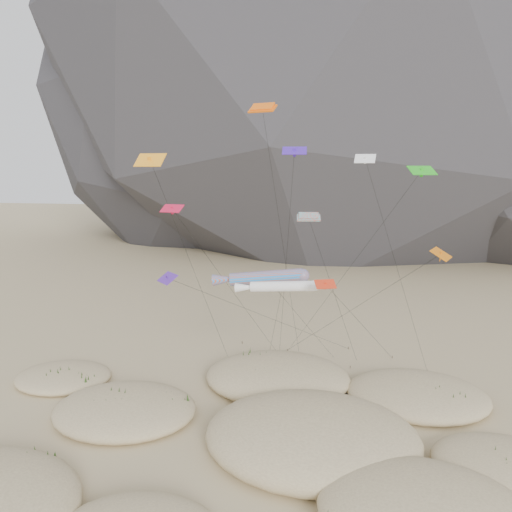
# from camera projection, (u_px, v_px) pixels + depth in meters

# --- Properties ---
(ground) EXTENTS (500.00, 500.00, 0.00)m
(ground) POSITION_uv_depth(u_px,v_px,m) (251.00, 476.00, 34.93)
(ground) COLOR #CCB789
(ground) RESTS_ON ground
(dunes) EXTENTS (49.46, 35.67, 4.12)m
(dunes) POSITION_uv_depth(u_px,v_px,m) (253.00, 438.00, 38.56)
(dunes) COLOR #CCB789
(dunes) RESTS_ON ground
(dune_grass) EXTENTS (42.37, 29.83, 1.41)m
(dune_grass) POSITION_uv_depth(u_px,v_px,m) (251.00, 438.00, 38.28)
(dune_grass) COLOR black
(dune_grass) RESTS_ON ground
(kite_stakes) EXTENTS (21.45, 6.41, 0.30)m
(kite_stakes) POSITION_uv_depth(u_px,v_px,m) (318.00, 356.00, 57.02)
(kite_stakes) COLOR #3F2D1E
(kite_stakes) RESTS_ON ground
(rainbow_tube_kite) EXTENTS (11.08, 11.49, 12.42)m
(rainbow_tube_kite) POSITION_uv_depth(u_px,v_px,m) (263.00, 277.00, 45.71)
(rainbow_tube_kite) COLOR #E04817
(rainbow_tube_kite) RESTS_ON ground
(white_tube_kite) EXTENTS (7.34, 15.29, 12.15)m
(white_tube_kite) POSITION_uv_depth(u_px,v_px,m) (279.00, 287.00, 42.16)
(white_tube_kite) COLOR white
(white_tube_kite) RESTS_ON ground
(orange_parafoil) EXTENTS (4.30, 9.12, 27.29)m
(orange_parafoil) POSITION_uv_depth(u_px,v_px,m) (263.00, 112.00, 46.14)
(orange_parafoil) COLOR #F15E0C
(orange_parafoil) RESTS_ON ground
(multi_parafoil) EXTENTS (5.40, 15.02, 17.81)m
(multi_parafoil) POSITION_uv_depth(u_px,v_px,m) (310.00, 221.00, 40.35)
(multi_parafoil) COLOR #FD2B1A
(multi_parafoil) RESTS_ON ground
(delta_kites) EXTENTS (26.45, 21.46, 23.01)m
(delta_kites) POSITION_uv_depth(u_px,v_px,m) (286.00, 213.00, 41.64)
(delta_kites) COLOR red
(delta_kites) RESTS_ON ground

